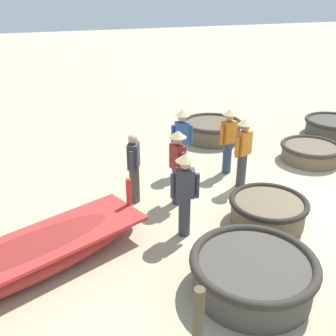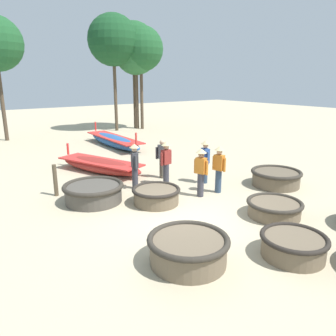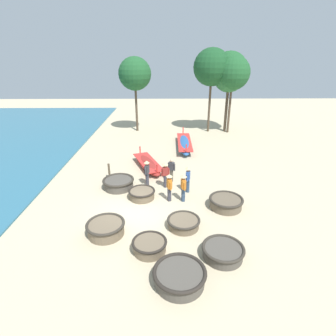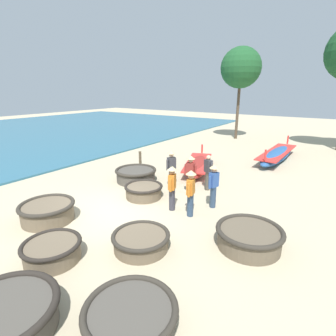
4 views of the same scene
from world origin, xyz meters
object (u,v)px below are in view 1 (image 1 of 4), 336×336
coracle_far_right (253,273)px  fisherman_with_hat (185,190)px  fisherman_by_coracle (177,163)px  fisherman_standing_right (182,138)px  long_boat_white_hull (31,256)px  coracle_front_left (333,126)px  mooring_post_mid_beach (198,324)px  fisherman_standing_left (228,137)px  coracle_nearest (268,210)px  coracle_weathered (310,152)px  fisherman_crouching (243,148)px  coracle_far_left (212,129)px  fisherman_hauling (134,167)px

coracle_far_right → fisherman_with_hat: 1.93m
fisherman_by_coracle → fisherman_standing_right: bearing=-26.1°
long_boat_white_hull → coracle_front_left: bearing=-69.0°
coracle_front_left → fisherman_standing_right: fisherman_standing_right is taller
coracle_far_right → mooring_post_mid_beach: bearing=121.9°
coracle_far_right → fisherman_with_hat: bearing=12.0°
coracle_far_right → mooring_post_mid_beach: 1.55m
coracle_front_left → fisherman_standing_left: (-1.34, 4.55, 0.68)m
fisherman_standing_right → fisherman_with_hat: size_ratio=1.00×
long_boat_white_hull → fisherman_with_hat: fisherman_with_hat is taller
coracle_nearest → coracle_front_left: bearing=-52.9°
coracle_weathered → fisherman_crouching: size_ratio=0.97×
coracle_far_left → fisherman_crouching: bearing=165.9°
coracle_weathered → fisherman_standing_right: size_ratio=0.97×
coracle_far_left → coracle_weathered: bearing=-144.2°
coracle_far_left → fisherman_standing_right: (-1.94, 1.82, 0.63)m
coracle_far_right → fisherman_hauling: bearing=15.0°
fisherman_by_coracle → coracle_nearest: bearing=-134.9°
fisherman_hauling → fisherman_with_hat: (-1.56, -0.51, 0.12)m
fisherman_standing_left → fisherman_standing_right: 1.15m
coracle_far_right → fisherman_standing_right: bearing=-8.0°
fisherman_hauling → fisherman_crouching: fisherman_crouching is taller
fisherman_hauling → long_boat_white_hull: bearing=126.6°
long_boat_white_hull → fisherman_standing_left: fisherman_standing_left is taller
coracle_nearest → long_boat_white_hull: 4.48m
fisherman_hauling → fisherman_crouching: bearing=-94.1°
coracle_front_left → fisherman_with_hat: fisherman_with_hat is taller
coracle_weathered → fisherman_standing_left: fisherman_standing_left is taller
coracle_weathered → fisherman_hauling: fisherman_hauling is taller
fisherman_by_coracle → fisherman_standing_left: bearing=-60.2°
coracle_nearest → fisherman_standing_left: bearing=-8.9°
fisherman_crouching → coracle_far_right: bearing=152.4°
coracle_far_right → fisherman_standing_right: (4.30, -0.61, 0.62)m
fisherman_standing_left → fisherman_with_hat: bearing=136.1°
coracle_far_right → fisherman_hauling: 3.50m
coracle_front_left → fisherman_hauling: 7.43m
fisherman_standing_left → fisherman_with_hat: size_ratio=1.00×
coracle_far_right → fisherman_hauling: fisherman_hauling is taller
fisherman_with_hat → long_boat_white_hull: bearing=92.4°
fisherman_standing_right → mooring_post_mid_beach: bearing=159.5°
coracle_weathered → long_boat_white_hull: 7.64m
coracle_nearest → fisherman_hauling: fisherman_hauling is taller
fisherman_standing_right → fisherman_by_coracle: 1.51m
fisherman_standing_left → fisherman_with_hat: (-2.17, 2.08, 0.00)m
fisherman_standing_left → long_boat_white_hull: bearing=115.2°
fisherman_standing_right → mooring_post_mid_beach: size_ratio=1.51×
fisherman_standing_right → fisherman_with_hat: (-2.52, 0.99, 0.00)m
fisherman_standing_left → mooring_post_mid_beach: size_ratio=1.51×
coracle_nearest → fisherman_standing_left: (2.39, -0.37, 0.67)m
coracle_front_left → mooring_post_mid_beach: size_ratio=1.60×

